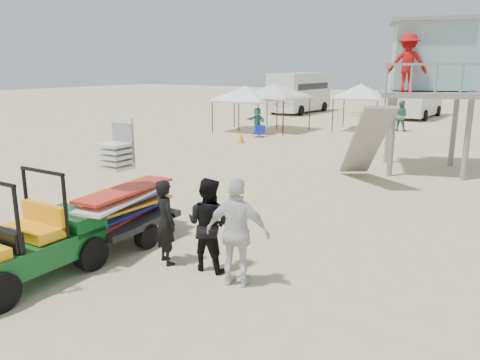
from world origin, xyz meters
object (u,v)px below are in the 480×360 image
Objects in this scene: surf_trailer at (124,199)px; man_left at (166,222)px; utility_cart at (22,234)px; lifeguard_tower at (429,62)px.

surf_trailer is 1.55m from man_left.
surf_trailer reaches higher than utility_cart.
utility_cart is at bearing 78.29° from man_left.
utility_cart is 2.54m from man_left.
utility_cart is at bearing -103.95° from lifeguard_tower.
surf_trailer is (0.01, 2.34, 0.08)m from utility_cart.
lifeguard_tower reaches higher than man_left.
lifeguard_tower is (3.42, 13.76, 3.03)m from utility_cart.
surf_trailer is at bearing 89.86° from utility_cart.
lifeguard_tower is (1.90, 11.73, 3.09)m from man_left.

